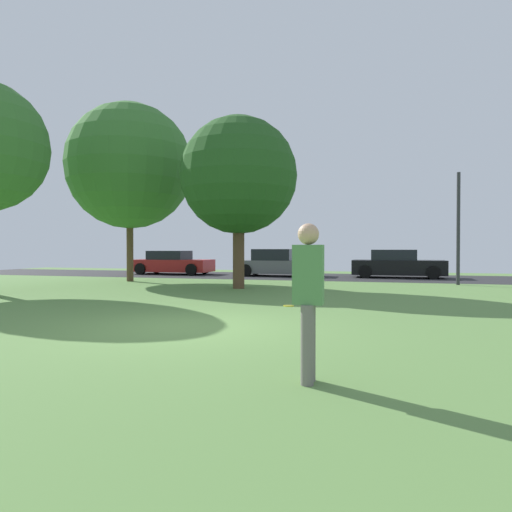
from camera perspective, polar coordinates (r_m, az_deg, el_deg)
ground_plane at (r=8.68m, az=-8.05°, el=-8.69°), size 44.00×44.00×0.00m
road_strip at (r=24.11m, az=7.75°, el=-2.54°), size 44.00×6.40×0.01m
birch_tree_lone at (r=21.56m, az=-15.31°, el=10.61°), size 5.52×5.52×7.86m
oak_tree_center at (r=17.05m, az=-2.16°, el=9.85°), size 4.26×4.26×6.25m
person_catcher at (r=5.01m, az=6.46°, el=-4.74°), size 0.33×0.30×1.72m
frisbee_disc at (r=11.71m, az=4.04°, el=-6.13°), size 0.27×0.27×0.03m
parked_car_red at (r=26.77m, az=-10.27°, el=-0.89°), size 4.43×2.10×1.33m
parked_car_grey at (r=24.55m, az=2.53°, el=-0.97°), size 4.23×2.04×1.43m
parked_car_black at (r=24.17m, az=17.01°, el=-1.04°), size 4.47×2.01×1.40m
street_lamp_post at (r=20.20m, az=23.66°, el=3.11°), size 0.14×0.14×4.50m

